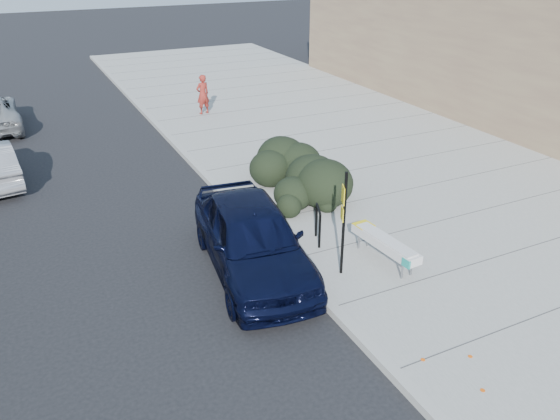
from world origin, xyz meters
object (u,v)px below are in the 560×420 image
(bike_rack, at_px, (318,222))
(pedestrian, at_px, (203,94))
(sedan_navy, at_px, (252,238))
(sign_post, at_px, (343,217))
(bench, at_px, (385,243))

(bike_rack, xyz_separation_m, pedestrian, (1.15, 11.77, 0.27))
(bike_rack, xyz_separation_m, sedan_navy, (-1.83, -0.27, 0.13))
(bike_rack, distance_m, sign_post, 1.67)
(bench, relative_size, sedan_navy, 0.41)
(bench, height_order, sign_post, sign_post)
(bench, distance_m, sedan_navy, 2.98)
(bike_rack, xyz_separation_m, sign_post, (-0.24, -1.43, 0.82))
(bench, distance_m, sign_post, 1.45)
(pedestrian, bearing_deg, bike_rack, 70.55)
(sign_post, bearing_deg, sedan_navy, 166.10)
(bike_rack, bearing_deg, sedan_navy, -150.24)
(sign_post, height_order, pedestrian, sign_post)
(sedan_navy, bearing_deg, sign_post, -29.00)
(bike_rack, bearing_deg, bench, -36.88)
(sedan_navy, bearing_deg, pedestrian, 83.46)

